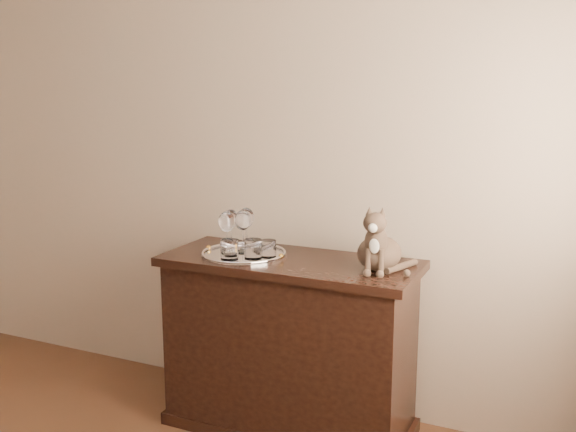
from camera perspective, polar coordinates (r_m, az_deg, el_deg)
name	(u,v)px	position (r m, az deg, el deg)	size (l,w,h in m)	color
wall_back	(211,142)	(3.45, -6.87, 6.56)	(4.00, 0.10, 2.70)	#C2A992
sideboard	(290,345)	(3.12, 0.14, -11.41)	(1.20, 0.50, 0.85)	black
tray	(244,255)	(3.05, -3.94, -3.44)	(0.40, 0.40, 0.01)	silver
wine_glass_a	(231,229)	(3.14, -5.07, -1.14)	(0.07, 0.07, 0.19)	silver
wine_glass_b	(246,229)	(3.11, -3.73, -1.13)	(0.08, 0.08, 0.21)	white
wine_glass_c	(227,233)	(3.04, -5.47, -1.49)	(0.08, 0.08, 0.20)	white
wine_glass_d	(243,231)	(3.06, -4.04, -1.36)	(0.08, 0.08, 0.21)	white
tumbler_a	(253,249)	(2.95, -3.13, -2.95)	(0.08, 0.08, 0.09)	white
tumbler_b	(229,250)	(2.94, -5.23, -2.99)	(0.08, 0.08, 0.09)	white
tumbler_c	(269,249)	(2.97, -1.74, -2.93)	(0.07, 0.07, 0.08)	white
cat	(380,237)	(2.80, 8.16, -1.82)	(0.29, 0.27, 0.30)	#47352A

